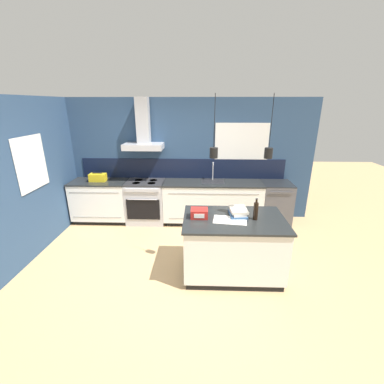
{
  "coord_description": "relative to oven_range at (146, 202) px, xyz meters",
  "views": [
    {
      "loc": [
        0.39,
        -3.48,
        2.48
      ],
      "look_at": [
        0.25,
        0.64,
        1.05
      ],
      "focal_mm": 24.0,
      "sensor_mm": 36.0,
      "label": 1
    }
  ],
  "objects": [
    {
      "name": "red_supply_box",
      "position": [
        1.17,
        -1.76,
        0.52
      ],
      "size": [
        0.24,
        0.2,
        0.13
      ],
      "color": "red",
      "rests_on": "kitchen_island"
    },
    {
      "name": "counter_run_sink",
      "position": [
        1.44,
        0.01,
        0.01
      ],
      "size": [
        2.09,
        0.64,
        1.3
      ],
      "color": "black",
      "rests_on": "ground_plane"
    },
    {
      "name": "wall_left",
      "position": [
        -1.64,
        -0.99,
        0.85
      ],
      "size": [
        0.08,
        3.8,
        2.6
      ],
      "color": "navy",
      "rests_on": "ground_plane"
    },
    {
      "name": "yellow_toolbox",
      "position": [
        -1.0,
        0.0,
        0.54
      ],
      "size": [
        0.34,
        0.18,
        0.19
      ],
      "color": "gold",
      "rests_on": "counter_run_left"
    },
    {
      "name": "wall_back",
      "position": [
        0.75,
        0.32,
        0.9
      ],
      "size": [
        5.6,
        2.19,
        2.6
      ],
      "color": "navy",
      "rests_on": "ground_plane"
    },
    {
      "name": "ground_plane",
      "position": [
        0.79,
        -1.69,
        -0.46
      ],
      "size": [
        16.0,
        16.0,
        0.0
      ],
      "primitive_type": "plane",
      "color": "tan",
      "rests_on": "ground"
    },
    {
      "name": "oven_range",
      "position": [
        0.0,
        0.0,
        0.0
      ],
      "size": [
        0.8,
        0.66,
        0.91
      ],
      "color": "#B5B5BA",
      "rests_on": "ground_plane"
    },
    {
      "name": "paper_pile",
      "position": [
        1.6,
        -1.84,
        0.46
      ],
      "size": [
        0.5,
        0.34,
        0.01
      ],
      "color": "silver",
      "rests_on": "kitchen_island"
    },
    {
      "name": "bottle_on_island",
      "position": [
        1.96,
        -1.8,
        0.59
      ],
      "size": [
        0.07,
        0.07,
        0.32
      ],
      "color": "black",
      "rests_on": "kitchen_island"
    },
    {
      "name": "counter_run_left",
      "position": [
        -0.99,
        0.01,
        0.01
      ],
      "size": [
        1.19,
        0.64,
        0.91
      ],
      "color": "black",
      "rests_on": "ground_plane"
    },
    {
      "name": "kitchen_island",
      "position": [
        1.67,
        -1.78,
        0.0
      ],
      "size": [
        1.47,
        0.96,
        0.91
      ],
      "color": "black",
      "rests_on": "ground_plane"
    },
    {
      "name": "book_stack",
      "position": [
        1.74,
        -1.67,
        0.51
      ],
      "size": [
        0.26,
        0.33,
        0.11
      ],
      "color": "#335684",
      "rests_on": "kitchen_island"
    },
    {
      "name": "dishwasher",
      "position": [
        2.78,
        0.0,
        0.0
      ],
      "size": [
        0.61,
        0.65,
        0.91
      ],
      "color": "#4C4C51",
      "rests_on": "ground_plane"
    }
  ]
}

